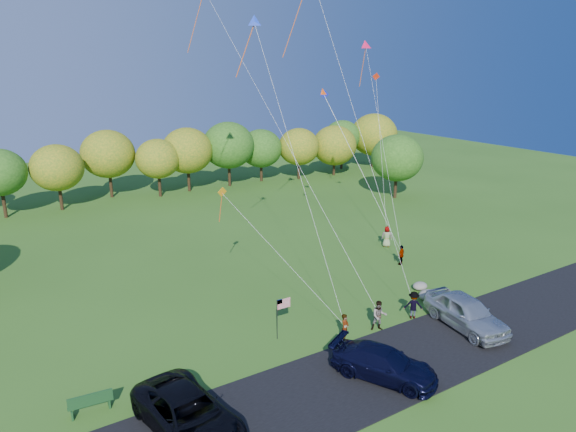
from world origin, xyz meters
name	(u,v)px	position (x,y,z in m)	size (l,w,h in m)	color
ground	(353,330)	(0.00, 0.00, 0.00)	(140.00, 140.00, 0.00)	#305C1A
asphalt_lane	(401,361)	(0.00, -4.00, 0.03)	(44.00, 6.00, 0.06)	black
treeline	(145,160)	(-1.09, 36.13, 4.73)	(74.75, 27.18, 8.29)	#332112
minivan_dark	(188,414)	(-11.54, -3.26, 0.92)	(2.87, 6.22, 1.73)	black
minivan_navy	(384,364)	(-1.83, -4.64, 0.84)	(2.17, 5.35, 1.55)	black
minivan_silver	(466,312)	(5.79, -3.33, 1.02)	(2.27, 5.65, 1.93)	#B5BAC0
flyer_a	(345,328)	(-1.28, -0.80, 0.85)	(0.62, 0.41, 1.71)	#4C4C59
flyer_b	(379,316)	(1.26, -0.80, 0.92)	(0.90, 0.70, 1.85)	#4C4C59
flyer_c	(413,305)	(4.04, -0.80, 0.88)	(1.14, 0.66, 1.76)	#4C4C59
flyer_d	(401,255)	(9.72, 6.14, 0.80)	(0.93, 0.39, 1.59)	#4C4C59
flyer_e	(387,237)	(11.59, 9.84, 0.91)	(0.89, 0.58, 1.82)	#4C4C59
park_bench	(90,402)	(-14.81, 0.28, 0.57)	(1.93, 0.56, 1.06)	#173F1C
trash_barrel	(172,383)	(-11.18, -0.11, 0.48)	(0.64, 0.64, 0.96)	#0C44BE
flag_assembly	(281,309)	(-4.10, 1.47, 1.84)	(0.91, 0.59, 2.45)	black
boulder_near	(428,295)	(6.79, 0.55, 0.34)	(1.35, 1.06, 0.68)	gray
boulder_far	(420,286)	(7.50, 1.95, 0.28)	(1.07, 0.89, 0.56)	slate
kites_aloft	(292,23)	(3.88, 12.94, 18.00)	(18.70, 11.12, 14.61)	#D75E17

